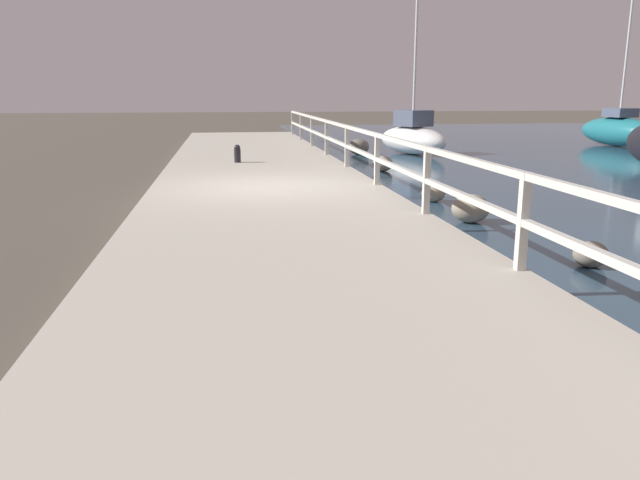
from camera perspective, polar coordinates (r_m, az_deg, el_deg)
ground_plane at (r=12.75m, az=-4.76°, el=3.54°), size 120.00×120.00×0.00m
dock_walkway at (r=12.73m, az=-4.77°, el=4.20°), size 4.72×36.00×0.30m
railing at (r=12.97m, az=5.26°, el=8.24°), size 0.10×32.50×1.05m
boulder_mid_strip at (r=10.89m, az=13.60°, el=2.81°), size 0.65×0.58×0.49m
boulder_water_edge at (r=17.67m, az=5.75°, el=6.95°), size 0.58×0.52×0.43m
boulder_upstream at (r=8.60m, az=23.52°, el=-1.20°), size 0.44×0.40×0.33m
boulder_downstream at (r=22.48m, az=3.56°, el=8.51°), size 0.74×0.67×0.56m
boulder_near_dock at (r=12.84m, az=10.33°, el=4.26°), size 0.49×0.44×0.36m
mooring_bollard at (r=17.28m, az=-7.56°, el=7.85°), size 0.18×0.18×0.48m
sailboat_white at (r=22.79m, az=8.47°, el=9.34°), size 2.41×3.62×7.29m
sailboat_teal at (r=28.73m, az=25.62°, el=9.05°), size 1.80×4.38×6.72m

